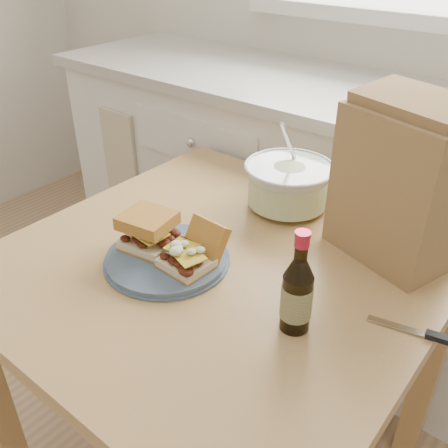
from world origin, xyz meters
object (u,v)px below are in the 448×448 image
Objects in this scene: beer_bottle at (297,294)px; paper_bag at (400,187)px; dining_table at (220,298)px; plate at (167,258)px; coleslaw_bowl at (288,187)px.

paper_bag is (0.03, 0.34, 0.09)m from beer_bottle.
dining_table is 0.17m from plate.
paper_bag is at bearing 75.20° from beer_bottle.
beer_bottle is at bearing -18.46° from dining_table.
beer_bottle reaches higher than plate.
beer_bottle is (0.24, -0.08, 0.19)m from dining_table.
plate is 0.52m from paper_bag.
paper_bag is (0.29, -0.03, 0.11)m from coleslaw_bowl.
dining_table is 3.98× the size of coleslaw_bowl.
beer_bottle is (0.33, 0.00, 0.07)m from plate.
coleslaw_bowl is at bearing 79.16° from plate.
beer_bottle is 0.63× the size of paper_bag.
plate is 1.16× the size of coleslaw_bowl.
coleslaw_bowl reaches higher than beer_bottle.
plate is 0.33m from beer_bottle.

